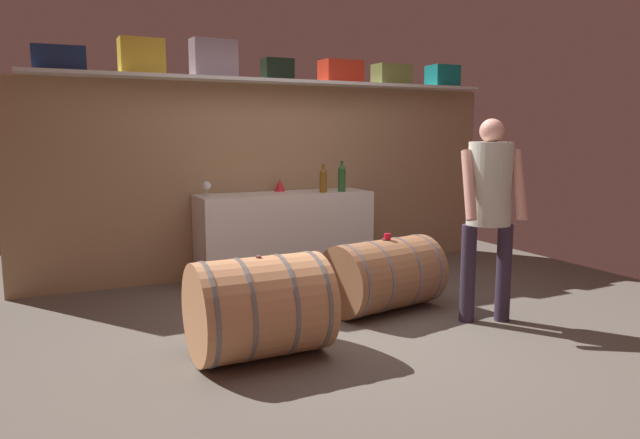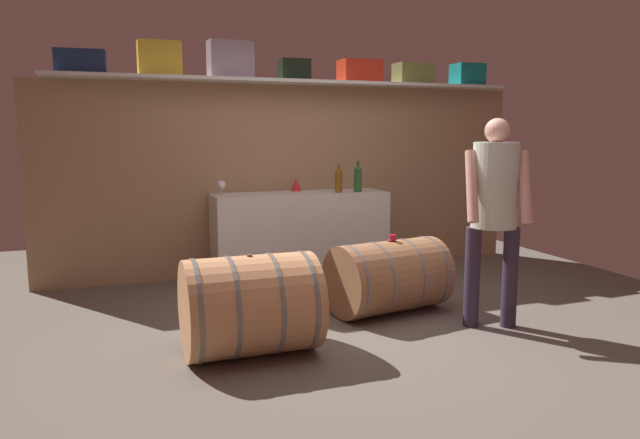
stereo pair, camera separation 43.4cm
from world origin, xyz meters
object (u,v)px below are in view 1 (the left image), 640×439
object	(u,v)px
wine_barrel_far	(259,307)
wine_barrel_near	(383,275)
winemaker_pouring	(489,199)
wine_bottle_amber	(323,180)
toolcase_yellow	(142,57)
toolcase_grey	(214,59)
toolcase_teal	(442,76)
wine_bottle_green	(342,178)
tasting_cup	(387,236)
toolcase_navy	(59,59)
toolcase_red	(341,72)
work_cabinet	(285,235)
toolcase_olive	(392,75)
red_funnel	(280,185)
wine_glass	(207,186)
toolcase_black	(277,69)

from	to	relation	value
wine_barrel_far	wine_barrel_near	bearing A→B (deg)	22.23
wine_barrel_far	winemaker_pouring	xyz separation A→B (m)	(1.82, -0.05, 0.62)
wine_bottle_amber	winemaker_pouring	size ratio (longest dim) A/B	0.18
toolcase_yellow	toolcase_grey	bearing A→B (deg)	-1.71
toolcase_teal	wine_bottle_green	size ratio (longest dim) A/B	1.03
wine_barrel_near	tasting_cup	world-z (taller)	tasting_cup
wine_bottle_green	toolcase_yellow	bearing A→B (deg)	171.04
toolcase_navy	toolcase_red	distance (m)	2.68
toolcase_red	work_cabinet	size ratio (longest dim) A/B	0.24
wine_bottle_green	winemaker_pouring	world-z (taller)	winemaker_pouring
toolcase_olive	wine_bottle_amber	world-z (taller)	toolcase_olive
red_funnel	toolcase_yellow	bearing A→B (deg)	179.92
toolcase_navy	toolcase_teal	distance (m)	3.99
wine_bottle_green	red_funnel	size ratio (longest dim) A/B	2.50
toolcase_yellow	wine_glass	distance (m)	1.29
toolcase_grey	wine_bottle_amber	bearing A→B (deg)	-20.89
toolcase_teal	work_cabinet	xyz separation A→B (m)	(-2.01, -0.17, -1.66)
toolcase_yellow	toolcase_grey	distance (m)	0.66
toolcase_grey	red_funnel	distance (m)	1.39
wine_glass	toolcase_olive	bearing A→B (deg)	4.52
tasting_cup	toolcase_teal	bearing A→B (deg)	42.95
toolcase_black	wine_glass	distance (m)	1.38
toolcase_teal	toolcase_olive	bearing A→B (deg)	-179.16
toolcase_teal	work_cabinet	size ratio (longest dim) A/B	0.18
toolcase_navy	wine_barrel_near	size ratio (longest dim) A/B	0.42
toolcase_teal	tasting_cup	distance (m)	2.71
toolcase_navy	red_funnel	distance (m)	2.30
wine_glass	tasting_cup	world-z (taller)	wine_glass
tasting_cup	wine_bottle_green	bearing A→B (deg)	79.66
toolcase_yellow	wine_bottle_green	distance (m)	2.21
toolcase_black	wine_glass	world-z (taller)	toolcase_black
toolcase_teal	winemaker_pouring	xyz separation A→B (m)	(-1.13, -2.13, -1.13)
wine_barrel_near	winemaker_pouring	bearing A→B (deg)	-56.76
toolcase_yellow	wine_glass	world-z (taller)	toolcase_yellow
toolcase_navy	wine_barrel_far	world-z (taller)	toolcase_navy
wine_barrel_near	wine_barrel_far	bearing A→B (deg)	-167.82
wine_bottle_green	red_funnel	xyz separation A→B (m)	(-0.56, 0.29, -0.08)
wine_bottle_green	wine_glass	xyz separation A→B (m)	(-1.36, 0.13, -0.04)
toolcase_yellow	toolcase_olive	distance (m)	2.63
toolcase_red	tasting_cup	xyz separation A→B (m)	(-0.36, -1.55, -1.47)
toolcase_black	wine_barrel_near	world-z (taller)	toolcase_black
toolcase_grey	tasting_cup	xyz separation A→B (m)	(0.99, -1.55, -1.53)
toolcase_teal	red_funnel	bearing A→B (deg)	-179.11
toolcase_olive	wine_barrel_near	size ratio (longest dim) A/B	0.40
wine_barrel_near	tasting_cup	distance (m)	0.32
toolcase_grey	toolcase_olive	distance (m)	1.97
toolcase_grey	work_cabinet	bearing A→B (deg)	-19.63
wine_barrel_near	toolcase_yellow	bearing A→B (deg)	125.54
toolcase_olive	work_cabinet	xyz separation A→B (m)	(-1.33, -0.17, -1.65)
toolcase_grey	wine_bottle_green	world-z (taller)	toolcase_grey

